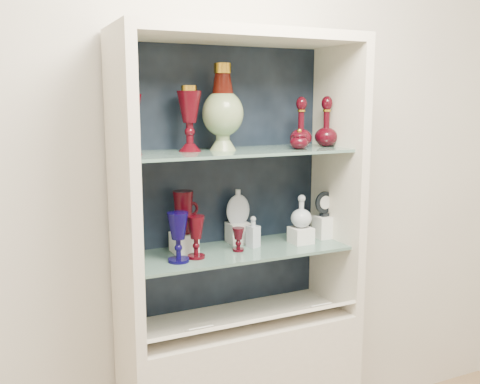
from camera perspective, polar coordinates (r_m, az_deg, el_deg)
name	(u,v)px	position (r m, az deg, el deg)	size (l,w,h in m)	color
wall_back	(219,162)	(2.38, -2.24, 3.20)	(3.50, 0.02, 2.80)	beige
cabinet_back_panel	(222,180)	(2.36, -1.95, 1.32)	(0.98, 0.02, 1.15)	black
cabinet_side_left	(123,195)	(2.04, -12.34, -0.29)	(0.04, 0.40, 1.15)	beige
cabinet_side_right	(337,179)	(2.43, 10.32, 1.40)	(0.04, 0.40, 1.15)	beige
cabinet_top_cap	(240,36)	(2.17, 0.00, 16.32)	(1.00, 0.40, 0.04)	beige
shelf_lower	(238,251)	(2.27, -0.21, -6.30)	(0.92, 0.34, 0.01)	slate
shelf_upper	(238,152)	(2.19, -0.22, 4.31)	(0.92, 0.34, 0.01)	slate
label_ledge	(251,321)	(2.25, 1.22, -13.62)	(0.92, 0.18, 0.01)	beige
label_card_0	(317,305)	(2.39, 8.26, -11.86)	(0.10, 0.07, 0.00)	white
label_card_1	(198,328)	(2.16, -4.45, -14.25)	(0.10, 0.07, 0.00)	white
pedestal_lamp_left	(130,122)	(2.04, -11.68, 7.32)	(0.09, 0.09, 0.24)	#47070F
pedestal_lamp_right	(189,119)	(2.15, -5.41, 7.79)	(0.10, 0.10, 0.26)	#47070F
enamel_urn	(223,107)	(2.18, -1.86, 9.02)	(0.17, 0.17, 0.35)	#0D4219
ruby_decanter_a	(301,119)	(2.33, 6.54, 7.73)	(0.09, 0.09, 0.24)	#400610
ruby_decanter_b	(327,120)	(2.39, 9.22, 7.59)	(0.10, 0.10, 0.23)	#400610
lidded_bowl	(299,139)	(2.24, 6.33, 5.67)	(0.08, 0.08, 0.09)	#400610
cobalt_goblet	(178,237)	(2.09, -6.61, -4.83)	(0.08, 0.08, 0.20)	#0B0546
ruby_goblet_tall	(196,237)	(2.13, -4.73, -4.82)	(0.07, 0.07, 0.17)	#47070F
ruby_goblet_small	(238,239)	(2.23, -0.18, -5.08)	(0.05, 0.05, 0.10)	#400610
riser_ruby_pitcher	(184,242)	(2.24, -6.00, -5.36)	(0.10, 0.10, 0.08)	silver
ruby_pitcher	(183,212)	(2.21, -6.06, -2.16)	(0.13, 0.08, 0.18)	#47070F
clear_square_bottle	(253,232)	(2.29, 1.41, -4.24)	(0.05, 0.05, 0.13)	#ABB6C4
riser_flat_flask	(238,233)	(2.36, -0.22, -4.35)	(0.09, 0.09, 0.09)	silver
flat_flask	(238,206)	(2.34, -0.22, -1.46)	(0.11, 0.04, 0.15)	#ACB5BE
riser_clear_round_decanter	(301,235)	(2.37, 6.51, -4.60)	(0.09, 0.09, 0.07)	silver
clear_round_decanter	(301,212)	(2.35, 6.56, -2.14)	(0.09, 0.09, 0.14)	#ABB6C4
riser_cameo_medallion	(324,227)	(2.48, 8.96, -3.70)	(0.08, 0.08, 0.10)	silver
cameo_medallion	(325,203)	(2.45, 9.02, -1.21)	(0.10, 0.04, 0.12)	black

